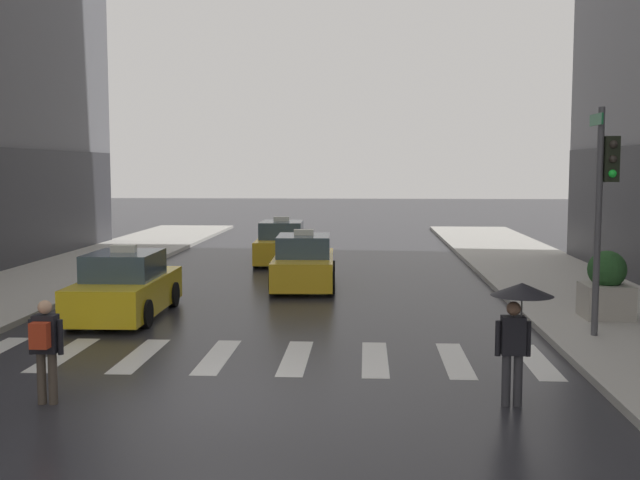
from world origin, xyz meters
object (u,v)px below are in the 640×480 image
object	(u,v)px
taxi_lead	(126,288)
pedestrian_with_umbrella	(519,310)
pedestrian_with_backpack	(45,344)
taxi_second	(304,264)
planter_near_corner	(606,287)
taxi_third	(282,244)
traffic_light_pole	(604,189)

from	to	relation	value
taxi_lead	pedestrian_with_umbrella	bearing A→B (deg)	-39.09
taxi_lead	pedestrian_with_backpack	size ratio (longest dim) A/B	2.76
taxi_second	planter_near_corner	bearing A→B (deg)	-34.53
taxi_lead	planter_near_corner	xyz separation A→B (m)	(11.65, -0.22, 0.15)
taxi_lead	taxi_second	world-z (taller)	same
taxi_lead	planter_near_corner	distance (m)	11.66
taxi_third	planter_near_corner	bearing A→B (deg)	-51.52
traffic_light_pole	taxi_third	world-z (taller)	traffic_light_pole
traffic_light_pole	taxi_second	bearing A→B (deg)	133.60
traffic_light_pole	pedestrian_with_umbrella	bearing A→B (deg)	-119.74
traffic_light_pole	pedestrian_with_umbrella	xyz separation A→B (m)	(-2.60, -4.56, -1.74)
pedestrian_with_backpack	planter_near_corner	bearing A→B (deg)	32.88
taxi_third	taxi_second	bearing A→B (deg)	-77.37
taxi_lead	pedestrian_with_backpack	distance (m)	7.18
taxi_second	pedestrian_with_umbrella	world-z (taller)	pedestrian_with_umbrella
pedestrian_with_backpack	planter_near_corner	xyz separation A→B (m)	(10.67, 6.90, -0.10)
traffic_light_pole	planter_near_corner	size ratio (longest dim) A/B	3.00
pedestrian_with_umbrella	pedestrian_with_backpack	distance (m)	7.36
taxi_third	pedestrian_with_umbrella	bearing A→B (deg)	-72.48
planter_near_corner	traffic_light_pole	bearing A→B (deg)	-110.34
taxi_second	pedestrian_with_backpack	xyz separation A→B (m)	(-3.06, -12.13, 0.25)
traffic_light_pole	planter_near_corner	bearing A→B (deg)	69.66
traffic_light_pole	taxi_lead	xyz separation A→B (m)	(-10.92, 2.20, -2.53)
taxi_second	traffic_light_pole	bearing A→B (deg)	-46.40
taxi_third	planter_near_corner	distance (m)	14.40
taxi_lead	pedestrian_with_umbrella	xyz separation A→B (m)	(8.31, -6.75, 0.79)
traffic_light_pole	taxi_lead	bearing A→B (deg)	168.62
traffic_light_pole	taxi_third	xyz separation A→B (m)	(-8.23, 13.26, -2.53)
taxi_lead	taxi_third	size ratio (longest dim) A/B	0.99
taxi_third	pedestrian_with_backpack	size ratio (longest dim) A/B	2.78
taxi_second	pedestrian_with_umbrella	size ratio (longest dim) A/B	2.37
pedestrian_with_umbrella	taxi_second	bearing A→B (deg)	109.93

